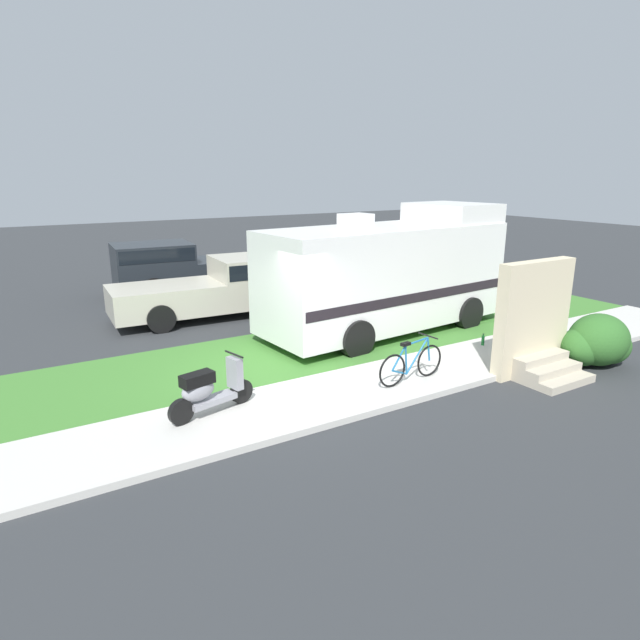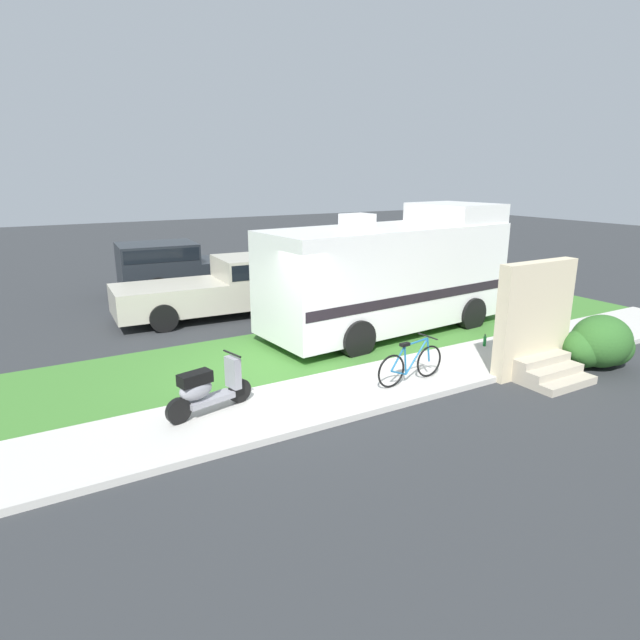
{
  "view_description": "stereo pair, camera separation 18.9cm",
  "coord_description": "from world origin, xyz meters",
  "views": [
    {
      "loc": [
        -4.59,
        -8.98,
        4.11
      ],
      "look_at": [
        1.05,
        0.3,
        1.1
      ],
      "focal_mm": 29.83,
      "sensor_mm": 36.0,
      "label": 1
    },
    {
      "loc": [
        -4.43,
        -9.08,
        4.11
      ],
      "look_at": [
        1.05,
        0.3,
        1.1
      ],
      "focal_mm": 29.83,
      "sensor_mm": 36.0,
      "label": 2
    }
  ],
  "objects": [
    {
      "name": "scooter",
      "position": [
        -1.87,
        -0.87,
        0.58
      ],
      "size": [
        1.64,
        0.64,
        0.97
      ],
      "color": "black",
      "rests_on": "ground"
    },
    {
      "name": "porch_steps",
      "position": [
        4.75,
        -2.29,
        0.97
      ],
      "size": [
        2.0,
        1.26,
        2.4
      ],
      "color": "#B2A893",
      "rests_on": "ground"
    },
    {
      "name": "pickup_truck_far",
      "position": [
        0.96,
        9.65,
        0.95
      ],
      "size": [
        5.89,
        2.52,
        1.77
      ],
      "color": "#1E2328",
      "rests_on": "ground"
    },
    {
      "name": "bicycle",
      "position": [
        2.06,
        -1.51,
        0.49
      ],
      "size": [
        1.67,
        0.52,
        0.88
      ],
      "color": "black",
      "rests_on": "ground"
    },
    {
      "name": "pickup_truck_near",
      "position": [
        1.04,
        5.64,
        0.93
      ],
      "size": [
        5.59,
        2.3,
        1.71
      ],
      "color": "#B7B29E",
      "rests_on": "ground"
    },
    {
      "name": "grass_strip",
      "position": [
        0.0,
        1.5,
        0.04
      ],
      "size": [
        24.0,
        3.4,
        0.08
      ],
      "color": "#3D752D",
      "rests_on": "ground"
    },
    {
      "name": "sidewalk",
      "position": [
        0.0,
        -1.2,
        0.06
      ],
      "size": [
        24.0,
        2.0,
        0.12
      ],
      "color": "beige",
      "rests_on": "ground"
    },
    {
      "name": "motorhome_rv",
      "position": [
        4.02,
        1.77,
        1.57
      ],
      "size": [
        6.9,
        2.91,
        3.31
      ],
      "color": "silver",
      "rests_on": "ground"
    },
    {
      "name": "bottle_green",
      "position": [
        5.06,
        -0.64,
        0.24
      ],
      "size": [
        0.07,
        0.07,
        0.29
      ],
      "color": "#19722D",
      "rests_on": "ground"
    },
    {
      "name": "ground_plane",
      "position": [
        0.0,
        0.0,
        0.0
      ],
      "size": [
        80.0,
        80.0,
        0.0
      ],
      "primitive_type": "plane",
      "color": "#2D3033"
    },
    {
      "name": "bush_by_porch",
      "position": [
        6.33,
        -2.69,
        0.54
      ],
      "size": [
        1.61,
        1.21,
        1.14
      ],
      "color": "#2D6026",
      "rests_on": "ground"
    }
  ]
}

